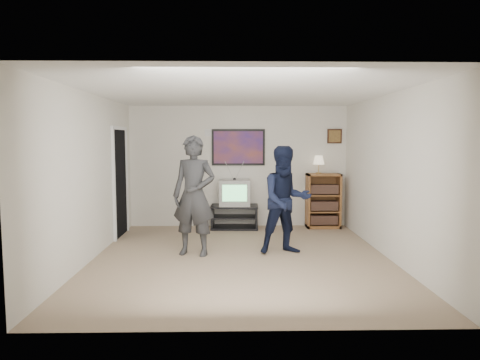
{
  "coord_description": "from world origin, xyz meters",
  "views": [
    {
      "loc": [
        -0.15,
        -6.39,
        1.8
      ],
      "look_at": [
        -0.0,
        0.56,
        1.15
      ],
      "focal_mm": 32.0,
      "sensor_mm": 36.0,
      "label": 1
    }
  ],
  "objects_px": {
    "media_stand": "(234,217)",
    "person_tall": "(194,196)",
    "bookshelf": "(323,201)",
    "person_short": "(286,200)",
    "crt_television": "(234,193)"
  },
  "relations": [
    {
      "from": "person_tall",
      "to": "person_short",
      "type": "relative_size",
      "value": 1.1
    },
    {
      "from": "media_stand",
      "to": "bookshelf",
      "type": "relative_size",
      "value": 0.87
    },
    {
      "from": "person_tall",
      "to": "person_short",
      "type": "distance_m",
      "value": 1.45
    },
    {
      "from": "person_tall",
      "to": "person_short",
      "type": "xyz_separation_m",
      "value": [
        1.44,
        0.06,
        -0.08
      ]
    },
    {
      "from": "media_stand",
      "to": "person_tall",
      "type": "relative_size",
      "value": 0.52
    },
    {
      "from": "media_stand",
      "to": "person_tall",
      "type": "xyz_separation_m",
      "value": [
        -0.65,
        -2.0,
        0.7
      ]
    },
    {
      "from": "media_stand",
      "to": "person_tall",
      "type": "distance_m",
      "value": 2.21
    },
    {
      "from": "media_stand",
      "to": "crt_television",
      "type": "xyz_separation_m",
      "value": [
        0.0,
        0.0,
        0.5
      ]
    },
    {
      "from": "bookshelf",
      "to": "media_stand",
      "type": "bearing_deg",
      "value": -178.43
    },
    {
      "from": "crt_television",
      "to": "person_short",
      "type": "distance_m",
      "value": 2.1
    },
    {
      "from": "media_stand",
      "to": "bookshelf",
      "type": "distance_m",
      "value": 1.85
    },
    {
      "from": "media_stand",
      "to": "bookshelf",
      "type": "bearing_deg",
      "value": 3.7
    },
    {
      "from": "person_tall",
      "to": "crt_television",
      "type": "bearing_deg",
      "value": 86.31
    },
    {
      "from": "crt_television",
      "to": "person_tall",
      "type": "distance_m",
      "value": 2.11
    },
    {
      "from": "person_short",
      "to": "media_stand",
      "type": "bearing_deg",
      "value": 101.15
    }
  ]
}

